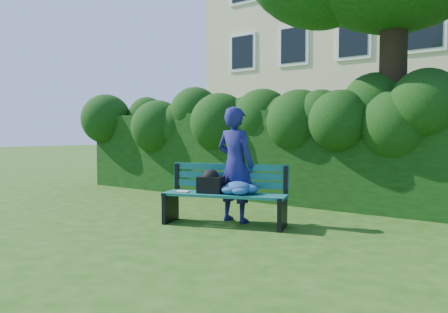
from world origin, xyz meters
The scene contains 5 objects.
ground centered at (0.00, 0.00, 0.00)m, with size 80.00×80.00×0.00m, color #214C0D.
apartment_building centered at (0.00, 13.99, 6.00)m, with size 16.00×8.08×12.00m.
hedge centered at (0.00, 2.20, 0.90)m, with size 10.00×1.00×1.80m.
park_bench centered at (0.74, -0.34, 0.50)m, with size 1.90×1.12×0.89m.
man_reading centered at (0.71, -0.07, 0.88)m, with size 0.64×0.42×1.75m, color navy.
Camera 1 is at (4.54, -5.48, 1.35)m, focal length 35.00 mm.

